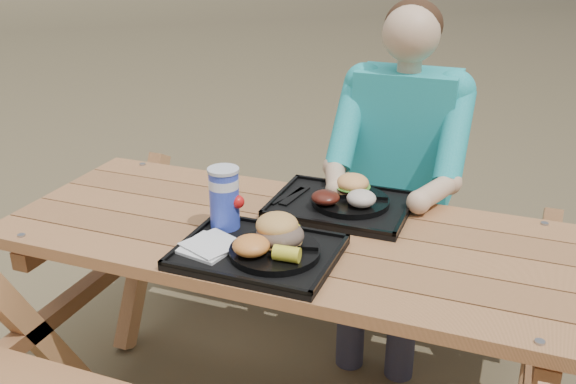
% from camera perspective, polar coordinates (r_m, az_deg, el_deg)
% --- Properties ---
extents(picnic_table, '(1.80, 1.49, 0.75)m').
position_cam_1_polar(picnic_table, '(2.20, -0.00, -12.18)').
color(picnic_table, '#999999').
rests_on(picnic_table, ground).
extents(tray_near, '(0.45, 0.35, 0.02)m').
position_cam_1_polar(tray_near, '(1.86, -2.69, -5.49)').
color(tray_near, black).
rests_on(tray_near, picnic_table).
extents(tray_far, '(0.45, 0.35, 0.02)m').
position_cam_1_polar(tray_far, '(2.16, 4.72, -1.29)').
color(tray_far, black).
rests_on(tray_far, picnic_table).
extents(plate_near, '(0.26, 0.26, 0.02)m').
position_cam_1_polar(plate_near, '(1.82, -1.18, -5.31)').
color(plate_near, black).
rests_on(plate_near, tray_near).
extents(plate_far, '(0.26, 0.26, 0.02)m').
position_cam_1_polar(plate_far, '(2.15, 5.58, -0.81)').
color(plate_far, black).
rests_on(plate_far, tray_far).
extents(napkin_stack, '(0.17, 0.17, 0.02)m').
position_cam_1_polar(napkin_stack, '(1.87, -7.17, -4.79)').
color(napkin_stack, silver).
rests_on(napkin_stack, tray_near).
extents(soda_cup, '(0.09, 0.09, 0.18)m').
position_cam_1_polar(soda_cup, '(1.96, -5.68, -0.68)').
color(soda_cup, '#182FB6').
rests_on(soda_cup, tray_near).
extents(condiment_bbq, '(0.05, 0.05, 0.03)m').
position_cam_1_polar(condiment_bbq, '(1.95, -1.24, -3.14)').
color(condiment_bbq, black).
rests_on(condiment_bbq, tray_near).
extents(condiment_mustard, '(0.05, 0.05, 0.03)m').
position_cam_1_polar(condiment_mustard, '(1.94, 0.52, -3.40)').
color(condiment_mustard, gold).
rests_on(condiment_mustard, tray_near).
extents(sandwich, '(0.13, 0.13, 0.13)m').
position_cam_1_polar(sandwich, '(1.82, -0.72, -2.69)').
color(sandwich, '#D2944A').
rests_on(sandwich, plate_near).
extents(mac_cheese, '(0.11, 0.11, 0.05)m').
position_cam_1_polar(mac_cheese, '(1.78, -3.29, -4.77)').
color(mac_cheese, orange).
rests_on(mac_cheese, plate_near).
extents(corn_cob, '(0.08, 0.08, 0.04)m').
position_cam_1_polar(corn_cob, '(1.75, -0.12, -5.51)').
color(corn_cob, yellow).
rests_on(corn_cob, plate_near).
extents(cutlery_far, '(0.05, 0.18, 0.01)m').
position_cam_1_polar(cutlery_far, '(2.20, 0.60, -0.33)').
color(cutlery_far, black).
rests_on(cutlery_far, tray_far).
extents(burger, '(0.11, 0.11, 0.10)m').
position_cam_1_polar(burger, '(2.18, 5.78, 1.16)').
color(burger, '#F2A055').
rests_on(burger, plate_far).
extents(baked_beans, '(0.09, 0.09, 0.04)m').
position_cam_1_polar(baked_beans, '(2.10, 3.35, -0.49)').
color(baked_beans, '#45150D').
rests_on(baked_beans, plate_far).
extents(potato_salad, '(0.10, 0.10, 0.05)m').
position_cam_1_polar(potato_salad, '(2.09, 6.54, -0.57)').
color(potato_salad, beige).
rests_on(potato_salad, plate_far).
extents(diner, '(0.48, 0.84, 1.28)m').
position_cam_1_polar(diner, '(2.60, 9.93, -0.08)').
color(diner, teal).
rests_on(diner, ground).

